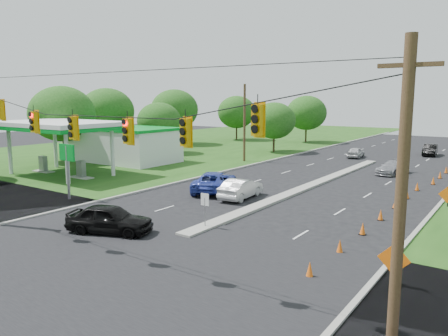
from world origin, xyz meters
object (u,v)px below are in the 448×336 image
Objects in this scene: gas_station at (115,141)px; blue_pickup at (215,182)px; white_sedan at (241,188)px; black_sedan at (110,219)px.

gas_station is 19.15m from blue_pickup.
gas_station is 3.40× the size of blue_pickup.
gas_station is 22.27m from white_sedan.
black_sedan is 1.05× the size of white_sedan.
gas_station is at bearing -22.46° from white_sedan.
blue_pickup is (-1.71, 12.15, -0.00)m from black_sedan.
black_sedan reaches higher than white_sedan.
blue_pickup is (18.17, -5.79, -1.77)m from gas_station.
blue_pickup reaches higher than white_sedan.
gas_station reaches higher than black_sedan.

